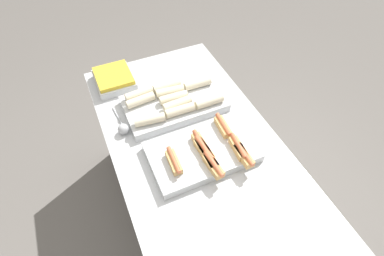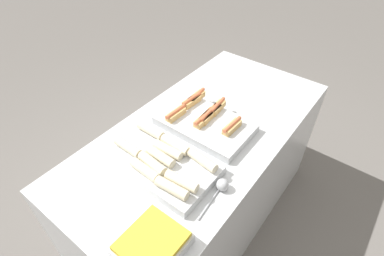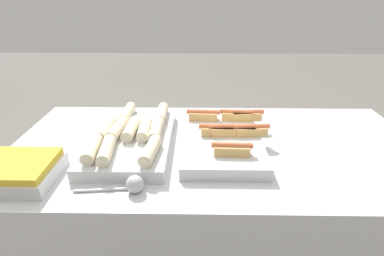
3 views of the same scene
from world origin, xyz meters
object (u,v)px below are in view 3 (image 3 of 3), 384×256
tray_side_front (19,171)px  tray_wraps (132,137)px  tray_hotdogs (223,137)px  serving_spoon_near (132,185)px

tray_side_front → tray_wraps: bearing=37.0°
tray_hotdogs → serving_spoon_near: size_ratio=2.25×
tray_wraps → tray_side_front: (-0.34, -0.25, -0.00)m
tray_wraps → serving_spoon_near: 0.32m
tray_wraps → tray_side_front: tray_wraps is taller
serving_spoon_near → tray_side_front: bearing=171.9°
tray_hotdogs → serving_spoon_near: bearing=-134.6°
tray_hotdogs → serving_spoon_near: 0.45m
serving_spoon_near → tray_hotdogs: bearing=45.4°
tray_side_front → serving_spoon_near: size_ratio=1.09×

